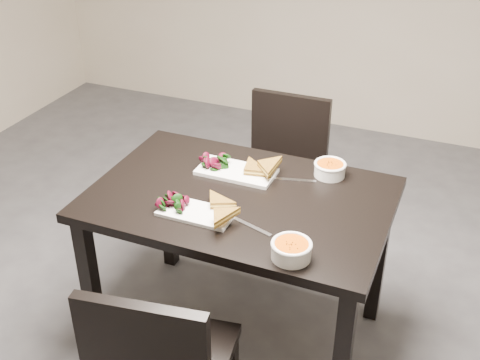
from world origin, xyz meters
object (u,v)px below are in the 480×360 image
Objects in this scene: chair_far at (282,167)px; plate_near at (196,213)px; table at (240,215)px; soup_bowl_near at (291,249)px; soup_bowl_far at (330,168)px; plate_far at (236,172)px.

plate_near is (-0.04, -0.93, 0.27)m from chair_far.
soup_bowl_near is at bearing -44.19° from table.
plate_near is at bearing -129.08° from soup_bowl_far.
chair_far reaches higher than soup_bowl_near.
table is 3.61× the size of plate_far.
table is 4.17× the size of plate_near.
plate_far is at bearing 130.66° from soup_bowl_near.
soup_bowl_near reaches higher than plate_near.
table is 8.35× the size of soup_bowl_near.
chair_far is 2.95× the size of plate_near.
soup_bowl_near is (0.38, -1.04, 0.30)m from chair_far.
chair_far is 2.56× the size of plate_far.
chair_far reaches higher than plate_far.
plate_near is at bearing -117.67° from table.
plate_far is (-0.02, -0.58, 0.27)m from chair_far.
soup_bowl_far is (0.36, -0.44, 0.30)m from chair_far.
plate_far reaches higher than table.
plate_far is at bearing 117.54° from table.
soup_bowl_far is (0.39, 0.48, 0.03)m from plate_near.
soup_bowl_far is (0.29, 0.29, 0.13)m from table.
plate_far is (-0.40, 0.47, -0.03)m from soup_bowl_near.
plate_far is (-0.08, 0.16, 0.11)m from table.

